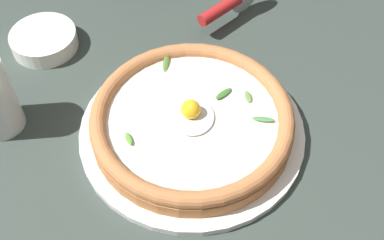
{
  "coord_description": "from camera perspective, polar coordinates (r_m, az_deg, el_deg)",
  "views": [
    {
      "loc": [
        0.4,
        -0.06,
        0.59
      ],
      "look_at": [
        -0.03,
        -0.02,
        0.03
      ],
      "focal_mm": 45.3,
      "sensor_mm": 36.0,
      "label": 1
    }
  ],
  "objects": [
    {
      "name": "ground_plane",
      "position": [
        0.73,
        1.98,
        -4.21
      ],
      "size": [
        2.4,
        2.4,
        0.03
      ],
      "primitive_type": "cube",
      "color": "#343F39",
      "rests_on": "ground"
    },
    {
      "name": "pizza_plate",
      "position": [
        0.73,
        -0.0,
        -1.26
      ],
      "size": [
        0.34,
        0.34,
        0.01
      ],
      "primitive_type": "cylinder",
      "color": "white",
      "rests_on": "ground"
    },
    {
      "name": "pizza",
      "position": [
        0.71,
        0.0,
        0.03
      ],
      "size": [
        0.3,
        0.3,
        0.06
      ],
      "color": "#BE733D",
      "rests_on": "pizza_plate"
    },
    {
      "name": "side_bowl",
      "position": [
        0.89,
        -17.02,
        8.99
      ],
      "size": [
        0.11,
        0.11,
        0.03
      ],
      "primitive_type": "cylinder",
      "color": "white",
      "rests_on": "ground"
    },
    {
      "name": "pizza_cutter",
      "position": [
        0.89,
        4.24,
        13.39
      ],
      "size": [
        0.1,
        0.13,
        0.08
      ],
      "color": "silver",
      "rests_on": "ground"
    }
  ]
}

